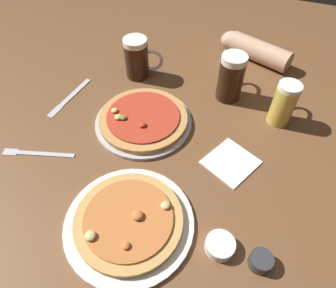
{
  "coord_description": "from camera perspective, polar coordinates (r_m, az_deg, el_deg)",
  "views": [
    {
      "loc": [
        0.2,
        -0.55,
        0.72
      ],
      "look_at": [
        0.0,
        0.0,
        0.02
      ],
      "focal_mm": 31.87,
      "sensor_mm": 36.0,
      "label": 1
    }
  ],
  "objects": [
    {
      "name": "ground_plane",
      "position": [
        0.94,
        -0.0,
        -1.37
      ],
      "size": [
        2.4,
        2.4,
        0.03
      ],
      "primitive_type": "cube",
      "color": "brown"
    },
    {
      "name": "beer_mug_pale",
      "position": [
        1.03,
        21.3,
        7.32
      ],
      "size": [
        0.07,
        0.13,
        0.15
      ],
      "color": "gold",
      "rests_on": "ground_plane"
    },
    {
      "name": "beer_mug_amber",
      "position": [
        1.08,
        11.98,
        12.42
      ],
      "size": [
        0.09,
        0.15,
        0.17
      ],
      "color": "black",
      "rests_on": "ground_plane"
    },
    {
      "name": "beer_mug_dark",
      "position": [
        1.16,
        -5.85,
        15.99
      ],
      "size": [
        0.14,
        0.09,
        0.15
      ],
      "color": "black",
      "rests_on": "ground_plane"
    },
    {
      "name": "knife_right",
      "position": [
        1.15,
        -18.28,
        8.52
      ],
      "size": [
        0.04,
        0.23,
        0.01
      ],
      "color": "silver",
      "rests_on": "ground_plane"
    },
    {
      "name": "napkin_folded",
      "position": [
        0.91,
        11.91,
        -3.34
      ],
      "size": [
        0.18,
        0.18,
        0.01
      ],
      "primitive_type": "cube",
      "rotation": [
        0.0,
        0.0,
        -0.46
      ],
      "color": "white",
      "rests_on": "ground_plane"
    },
    {
      "name": "ramekin_sauce",
      "position": [
        0.77,
        17.29,
        -20.57
      ],
      "size": [
        0.05,
        0.05,
        0.04
      ],
      "primitive_type": "cylinder",
      "color": "#333338",
      "rests_on": "ground_plane"
    },
    {
      "name": "fork_left",
      "position": [
        1.0,
        -23.84,
        -1.62
      ],
      "size": [
        0.22,
        0.08,
        0.01
      ],
      "color": "silver",
      "rests_on": "ground_plane"
    },
    {
      "name": "diner_arm",
      "position": [
        1.32,
        15.85,
        17.14
      ],
      "size": [
        0.3,
        0.17,
        0.08
      ],
      "color": "tan",
      "rests_on": "ground_plane"
    },
    {
      "name": "pizza_plate_near",
      "position": [
        0.79,
        -7.5,
        -14.45
      ],
      "size": [
        0.33,
        0.33,
        0.05
      ],
      "color": "silver",
      "rests_on": "ground_plane"
    },
    {
      "name": "pizza_plate_far",
      "position": [
        1.0,
        -4.75,
        4.66
      ],
      "size": [
        0.32,
        0.32,
        0.05
      ],
      "color": "#B2B2B7",
      "rests_on": "ground_plane"
    },
    {
      "name": "ramekin_butter",
      "position": [
        0.77,
        9.9,
        -18.59
      ],
      "size": [
        0.07,
        0.07,
        0.03
      ],
      "primitive_type": "cylinder",
      "color": "white",
      "rests_on": "ground_plane"
    }
  ]
}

